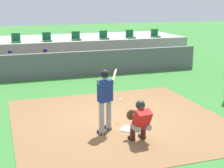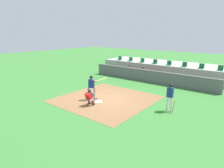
% 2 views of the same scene
% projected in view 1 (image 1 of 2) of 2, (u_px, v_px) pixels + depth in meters
% --- Properties ---
extents(ground_plane, '(80.00, 80.00, 0.00)m').
position_uv_depth(ground_plane, '(119.00, 121.00, 10.51)').
color(ground_plane, '#387A33').
extents(dirt_infield, '(6.40, 6.40, 0.01)m').
position_uv_depth(dirt_infield, '(119.00, 120.00, 10.51)').
color(dirt_infield, olive).
rests_on(dirt_infield, ground).
extents(home_plate, '(0.62, 0.62, 0.02)m').
position_uv_depth(home_plate, '(129.00, 129.00, 9.77)').
color(home_plate, white).
rests_on(home_plate, dirt_infield).
extents(batter_at_plate, '(0.93, 1.22, 1.80)m').
position_uv_depth(batter_at_plate, '(105.00, 97.00, 9.35)').
color(batter_at_plate, '#99999E').
rests_on(batter_at_plate, ground).
extents(catcher_crouched, '(0.52, 1.98, 1.13)m').
position_uv_depth(catcher_crouched, '(140.00, 119.00, 8.85)').
color(catcher_crouched, gray).
rests_on(catcher_crouched, ground).
extents(dugout_wall, '(13.00, 0.30, 1.20)m').
position_uv_depth(dugout_wall, '(73.00, 64.00, 16.34)').
color(dugout_wall, '#59595E').
rests_on(dugout_wall, ground).
extents(dugout_bench, '(11.80, 0.44, 0.45)m').
position_uv_depth(dugout_bench, '(69.00, 68.00, 17.35)').
color(dugout_bench, olive).
rests_on(dugout_bench, ground).
extents(dugout_player_0, '(0.49, 0.70, 1.30)m').
position_uv_depth(dugout_player_0, '(11.00, 63.00, 16.21)').
color(dugout_player_0, '#939399').
rests_on(dugout_player_0, ground).
extents(dugout_player_1, '(0.49, 0.70, 1.30)m').
position_uv_depth(dugout_player_1, '(46.00, 61.00, 16.73)').
color(dugout_player_1, '#939399').
rests_on(dugout_player_1, ground).
extents(stands_platform, '(15.00, 4.40, 1.40)m').
position_uv_depth(stands_platform, '(58.00, 49.00, 20.35)').
color(stands_platform, '#9E9E99').
rests_on(stands_platform, ground).
extents(stadium_seat_2, '(0.46, 0.46, 0.48)m').
position_uv_depth(stadium_seat_2, '(16.00, 40.00, 18.00)').
color(stadium_seat_2, '#196033').
rests_on(stadium_seat_2, stands_platform).
extents(stadium_seat_3, '(0.46, 0.46, 0.48)m').
position_uv_depth(stadium_seat_3, '(47.00, 39.00, 18.50)').
color(stadium_seat_3, '#196033').
rests_on(stadium_seat_3, stands_platform).
extents(stadium_seat_4, '(0.46, 0.46, 0.48)m').
position_uv_depth(stadium_seat_4, '(76.00, 38.00, 19.00)').
color(stadium_seat_4, '#196033').
rests_on(stadium_seat_4, stands_platform).
extents(stadium_seat_5, '(0.46, 0.46, 0.48)m').
position_uv_depth(stadium_seat_5, '(104.00, 37.00, 19.51)').
color(stadium_seat_5, '#196033').
rests_on(stadium_seat_5, stands_platform).
extents(stadium_seat_6, '(0.46, 0.46, 0.48)m').
position_uv_depth(stadium_seat_6, '(130.00, 36.00, 20.01)').
color(stadium_seat_6, '#196033').
rests_on(stadium_seat_6, stands_platform).
extents(stadium_seat_7, '(0.46, 0.46, 0.48)m').
position_uv_depth(stadium_seat_7, '(155.00, 35.00, 20.52)').
color(stadium_seat_7, '#196033').
rests_on(stadium_seat_7, stands_platform).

